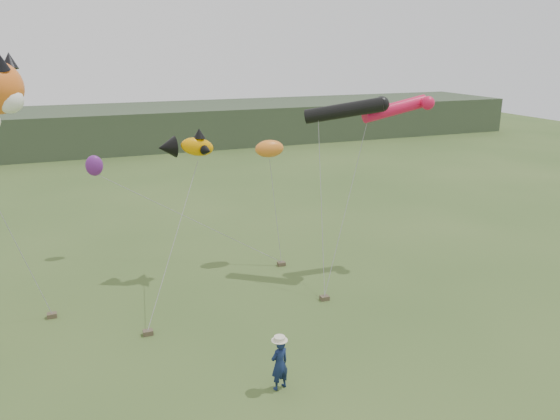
{
  "coord_description": "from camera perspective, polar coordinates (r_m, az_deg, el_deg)",
  "views": [
    {
      "loc": [
        -5.4,
        -14.63,
        10.23
      ],
      "look_at": [
        1.47,
        3.0,
        4.53
      ],
      "focal_mm": 35.0,
      "sensor_mm": 36.0,
      "label": 1
    }
  ],
  "objects": [
    {
      "name": "tube_kites",
      "position": [
        25.01,
        9.64,
        10.4
      ],
      "size": [
        5.9,
        2.44,
        1.26
      ],
      "color": "black",
      "rests_on": "ground"
    },
    {
      "name": "misc_kites",
      "position": [
        26.44,
        -7.4,
        5.78
      ],
      "size": [
        8.9,
        4.41,
        1.88
      ],
      "color": "orange",
      "rests_on": "ground"
    },
    {
      "name": "fish_kite",
      "position": [
        24.29,
        -9.78,
        6.58
      ],
      "size": [
        2.53,
        1.66,
        1.34
      ],
      "color": "#ED9700",
      "rests_on": "ground"
    },
    {
      "name": "festival_attendant",
      "position": [
        17.41,
        -0.05,
        -15.8
      ],
      "size": [
        0.71,
        0.57,
        1.72
      ],
      "primitive_type": "imported",
      "rotation": [
        0.0,
        0.0,
        3.42
      ],
      "color": "#121F45",
      "rests_on": "ground"
    },
    {
      "name": "sandbag_anchors",
      "position": [
        22.62,
        -11.33,
        -10.21
      ],
      "size": [
        13.13,
        4.67,
        0.18
      ],
      "color": "brown",
      "rests_on": "ground"
    },
    {
      "name": "ground",
      "position": [
        18.65,
        -0.91,
        -16.51
      ],
      "size": [
        120.0,
        120.0,
        0.0
      ],
      "primitive_type": "plane",
      "color": "#385123",
      "rests_on": "ground"
    },
    {
      "name": "headland",
      "position": [
        59.94,
        -19.08,
        7.89
      ],
      "size": [
        90.0,
        13.0,
        4.0
      ],
      "color": "#2D3D28",
      "rests_on": "ground"
    }
  ]
}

